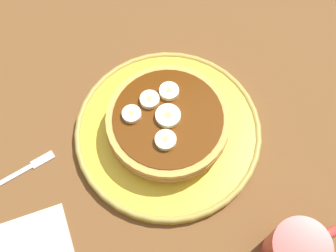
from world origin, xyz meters
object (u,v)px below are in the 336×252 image
Objects in this scene: plate at (168,131)px; coffee_mug at (297,251)px; banana_slice_3 at (132,114)px; banana_slice_4 at (169,91)px; banana_slice_1 at (166,140)px; banana_slice_0 at (167,116)px; banana_slice_2 at (150,100)px; fork at (18,173)px; pancake_stack at (167,124)px.

coffee_mug is at bearing -73.58° from plate.
coffee_mug is at bearing -66.23° from banana_slice_3.
banana_slice_4 is at bearing 62.30° from plate.
banana_slice_0 is at bearing 60.66° from banana_slice_1.
coffee_mug is (8.77, -20.14, -1.76)cm from banana_slice_1.
plate is 9.47× the size of banana_slice_1.
banana_slice_1 is 7.67cm from banana_slice_4.
banana_slice_2 is at bearing 106.86° from coffee_mug.
fork is at bearing 137.36° from coffee_mug.
banana_slice_1 is (-1.84, -3.27, 0.03)cm from banana_slice_0.
banana_slice_4 reaches higher than pancake_stack.
banana_slice_0 is (0.04, 0.08, 2.41)cm from pancake_stack.
plate is 2.15× the size of fork.
coffee_mug reaches higher than banana_slice_0.
banana_slice_1 reaches higher than plate.
banana_slice_3 is (-4.48, 2.44, 5.12)cm from plate.
plate is 2.71cm from pancake_stack.
plate is 1.50× the size of pancake_stack.
pancake_stack is at bearing -29.16° from banana_slice_3.
pancake_stack is 24.37cm from coffee_mug.
banana_slice_0 is 1.26× the size of banana_slice_2.
fork is (-17.95, 1.20, -5.78)cm from banana_slice_3.
banana_slice_2 is at bearing 84.42° from banana_slice_1.
fork is at bearing 170.94° from banana_slice_0.
fork is (-24.27, 0.14, -5.79)cm from banana_slice_4.
banana_slice_0 is at bearing 127.47° from plate.
banana_slice_1 is 1.05× the size of banana_slice_2.
banana_slice_0 is 23.38cm from fork.
coffee_mug reaches higher than pancake_stack.
banana_slice_3 is 0.21× the size of fork.
banana_slice_1 is at bearing -119.34° from pancake_stack.
banana_slice_0 is at bearing -70.60° from banana_slice_2.
banana_slice_1 and banana_slice_4 have the same top height.
banana_slice_0 is at bearing -9.06° from fork.
banana_slice_3 is at bearing 151.43° from plate.
coffee_mug is at bearing -42.64° from fork.
banana_slice_1 is 1.03× the size of banana_slice_4.
banana_slice_4 is (1.89, 3.43, 0.00)cm from banana_slice_0.
banana_slice_0 and banana_slice_1 have the same top height.
coffee_mug reaches higher than banana_slice_2.
plate is at bearing 59.40° from banana_slice_1.
pancake_stack is (-0.10, -0.01, 2.71)cm from plate.
banana_slice_0 is at bearing 106.49° from coffee_mug.
banana_slice_0 and banana_slice_3 have the same top height.
banana_slice_4 is 27.37cm from coffee_mug.
banana_slice_0 is 1.31× the size of banana_slice_3.
banana_slice_1 is (-1.79, -3.19, 2.44)cm from pancake_stack.
banana_slice_1 is 6.21cm from banana_slice_3.
fork is at bearing 176.18° from banana_slice_3.
fork is at bearing 179.68° from banana_slice_4.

